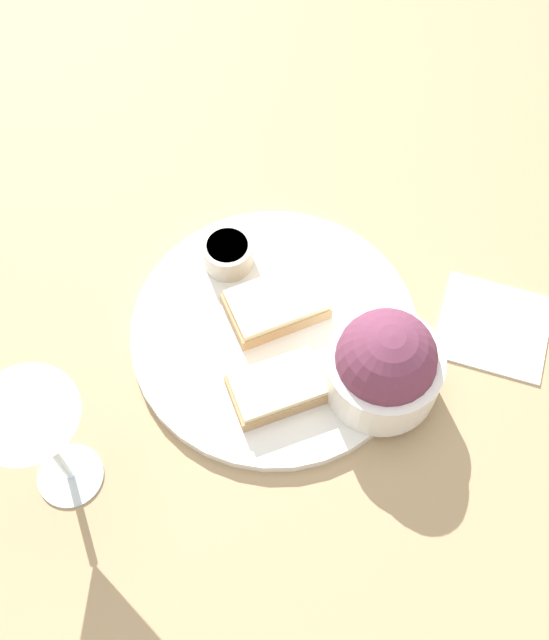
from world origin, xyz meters
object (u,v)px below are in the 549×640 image
cheese_toast_near (279,305)px  sauce_ramekin (228,253)px  salad_bowl (384,365)px  napkin (494,326)px  cheese_toast_far (278,387)px  wine_glass (40,435)px

cheese_toast_near → sauce_ramekin: bearing=136.4°
salad_bowl → napkin: bearing=33.2°
cheese_toast_far → wine_glass: 0.24m
cheese_toast_far → wine_glass: size_ratio=0.67×
wine_glass → napkin: bearing=24.9°
salad_bowl → sauce_ramekin: salad_bowl is taller
cheese_toast_near → cheese_toast_far: size_ratio=1.09×
cheese_toast_near → salad_bowl: bearing=-35.8°
cheese_toast_near → cheese_toast_far: same height
salad_bowl → cheese_toast_near: (-0.11, 0.08, -0.03)m
salad_bowl → wine_glass: bearing=-159.0°
sauce_ramekin → cheese_toast_near: size_ratio=0.46×
cheese_toast_near → napkin: cheese_toast_near is taller
cheese_toast_near → wine_glass: (-0.19, -0.20, 0.09)m
napkin → cheese_toast_far: bearing=-156.5°
cheese_toast_near → wine_glass: wine_glass is taller
cheese_toast_far → napkin: 0.25m
salad_bowl → cheese_toast_far: salad_bowl is taller
salad_bowl → napkin: (0.13, 0.08, -0.06)m
cheese_toast_near → napkin: 0.24m
salad_bowl → cheese_toast_near: salad_bowl is taller
sauce_ramekin → wine_glass: bearing=-117.7°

